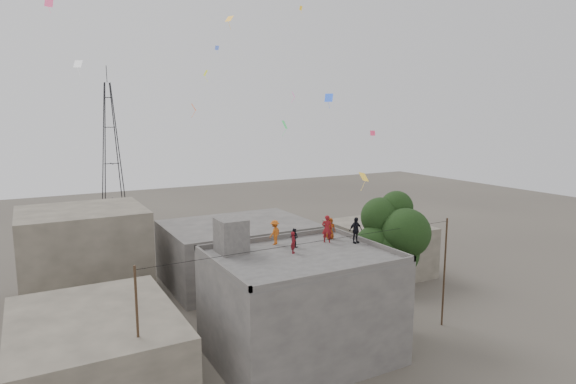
% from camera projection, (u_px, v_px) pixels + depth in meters
% --- Properties ---
extents(ground, '(140.00, 140.00, 0.00)m').
position_uv_depth(ground, '(300.00, 355.00, 28.46)').
color(ground, '#464039').
rests_on(ground, ground).
extents(main_building, '(10.00, 8.00, 6.10)m').
position_uv_depth(main_building, '(301.00, 306.00, 27.98)').
color(main_building, '#4E4B49').
rests_on(main_building, ground).
extents(parapet, '(10.00, 8.00, 0.30)m').
position_uv_depth(parapet, '(301.00, 253.00, 27.48)').
color(parapet, '#4E4B49').
rests_on(parapet, main_building).
extents(stair_head_box, '(1.60, 1.80, 2.00)m').
position_uv_depth(stair_head_box, '(231.00, 236.00, 28.08)').
color(stair_head_box, '#4E4B49').
rests_on(stair_head_box, main_building).
extents(neighbor_west, '(8.00, 10.00, 4.00)m').
position_uv_depth(neighbor_west, '(96.00, 353.00, 24.66)').
color(neighbor_west, '#595246').
rests_on(neighbor_west, ground).
extents(neighbor_north, '(12.00, 9.00, 5.00)m').
position_uv_depth(neighbor_north, '(239.00, 252.00, 41.14)').
color(neighbor_north, '#4E4B49').
rests_on(neighbor_north, ground).
extents(neighbor_northwest, '(9.00, 8.00, 7.00)m').
position_uv_depth(neighbor_northwest, '(84.00, 254.00, 37.02)').
color(neighbor_northwest, '#595246').
rests_on(neighbor_northwest, ground).
extents(neighbor_east, '(7.00, 8.00, 4.40)m').
position_uv_depth(neighbor_east, '(379.00, 248.00, 43.42)').
color(neighbor_east, '#595246').
rests_on(neighbor_east, ground).
extents(tree, '(4.90, 4.60, 9.10)m').
position_uv_depth(tree, '(393.00, 238.00, 31.51)').
color(tree, black).
rests_on(tree, ground).
extents(utility_line, '(20.12, 0.62, 7.40)m').
position_uv_depth(utility_line, '(320.00, 299.00, 27.01)').
color(utility_line, black).
rests_on(utility_line, ground).
extents(transmission_tower, '(2.97, 2.97, 20.01)m').
position_uv_depth(transmission_tower, '(111.00, 156.00, 59.77)').
color(transmission_tower, black).
rests_on(transmission_tower, ground).
extents(person_red_adult, '(0.76, 0.70, 1.75)m').
position_uv_depth(person_red_adult, '(327.00, 229.00, 30.29)').
color(person_red_adult, maroon).
rests_on(person_red_adult, main_building).
extents(person_orange_child, '(0.79, 0.66, 1.39)m').
position_uv_depth(person_orange_child, '(330.00, 228.00, 31.18)').
color(person_orange_child, '#9C3C11').
rests_on(person_orange_child, main_building).
extents(person_dark_child, '(0.66, 0.71, 1.16)m').
position_uv_depth(person_dark_child, '(294.00, 238.00, 29.26)').
color(person_dark_child, black).
rests_on(person_dark_child, main_building).
extents(person_dark_adult, '(0.99, 0.46, 1.66)m').
position_uv_depth(person_dark_adult, '(356.00, 230.00, 30.10)').
color(person_dark_adult, black).
rests_on(person_dark_adult, main_building).
extents(person_orange_adult, '(1.14, 1.00, 1.53)m').
position_uv_depth(person_orange_adult, '(275.00, 232.00, 29.80)').
color(person_orange_adult, '#CC5B17').
rests_on(person_orange_adult, main_building).
extents(person_red_child, '(0.52, 0.56, 1.28)m').
position_uv_depth(person_red_child, '(293.00, 242.00, 27.93)').
color(person_red_child, maroon).
rests_on(person_red_child, main_building).
extents(kites, '(23.73, 20.07, 12.67)m').
position_uv_depth(kites, '(256.00, 89.00, 31.21)').
color(kites, '#F14F19').
rests_on(kites, ground).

